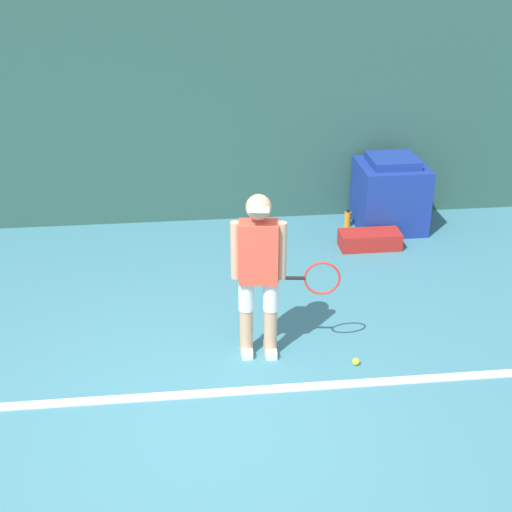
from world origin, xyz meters
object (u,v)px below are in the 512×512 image
object	(u,v)px
tennis_ball	(356,362)
equipment_bag	(370,240)
tennis_player	(260,270)
covered_chair	(390,194)
water_bottle	(348,219)

from	to	relation	value
tennis_ball	equipment_bag	bearing A→B (deg)	72.86
tennis_player	tennis_ball	world-z (taller)	tennis_player
tennis_player	tennis_ball	distance (m)	1.21
equipment_bag	tennis_ball	bearing A→B (deg)	-107.14
covered_chair	equipment_bag	xyz separation A→B (m)	(-0.40, -0.61, -0.34)
tennis_ball	water_bottle	world-z (taller)	water_bottle
tennis_player	equipment_bag	world-z (taller)	tennis_player
tennis_ball	equipment_bag	world-z (taller)	equipment_bag
equipment_bag	water_bottle	distance (m)	0.67
equipment_bag	water_bottle	bearing A→B (deg)	100.42
covered_chair	water_bottle	xyz separation A→B (m)	(-0.52, 0.05, -0.34)
equipment_bag	water_bottle	size ratio (longest dim) A/B	3.28
water_bottle	covered_chair	bearing A→B (deg)	-5.81
tennis_player	tennis_ball	size ratio (longest dim) A/B	23.04
tennis_ball	equipment_bag	xyz separation A→B (m)	(0.75, 2.42, 0.07)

